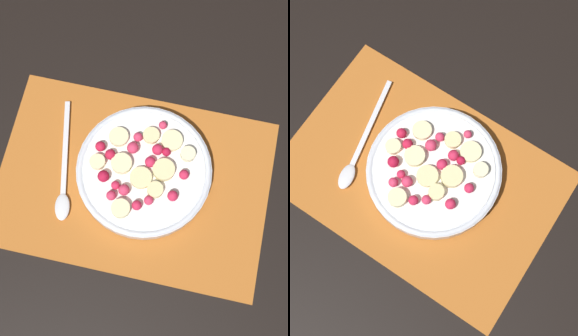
{
  "view_description": "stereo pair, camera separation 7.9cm",
  "coord_description": "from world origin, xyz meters",
  "views": [
    {
      "loc": [
        -0.06,
        0.2,
        0.81
      ],
      "look_at": [
        -0.02,
        -0.02,
        0.04
      ],
      "focal_mm": 50.0,
      "sensor_mm": 36.0,
      "label": 1
    },
    {
      "loc": [
        -0.14,
        0.16,
        0.81
      ],
      "look_at": [
        -0.02,
        -0.02,
        0.04
      ],
      "focal_mm": 50.0,
      "sensor_mm": 36.0,
      "label": 2
    }
  ],
  "objects": [
    {
      "name": "spoon",
      "position": [
        0.12,
        0.03,
        0.01
      ],
      "size": [
        0.06,
        0.22,
        0.01
      ],
      "rotation": [
        0.0,
        0.0,
        8.07
      ],
      "color": "silver",
      "rests_on": "placemat"
    },
    {
      "name": "ground_plane",
      "position": [
        0.0,
        0.0,
        0.0
      ],
      "size": [
        3.0,
        3.0,
        0.0
      ],
      "primitive_type": "plane",
      "color": "black"
    },
    {
      "name": "fruit_bowl",
      "position": [
        -0.02,
        -0.02,
        0.02
      ],
      "size": [
        0.23,
        0.23,
        0.05
      ],
      "color": "silver",
      "rests_on": "placemat"
    },
    {
      "name": "placemat",
      "position": [
        0.0,
        0.0,
        0.0
      ],
      "size": [
        0.48,
        0.33,
        0.01
      ],
      "color": "#B26023",
      "rests_on": "ground_plane"
    }
  ]
}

